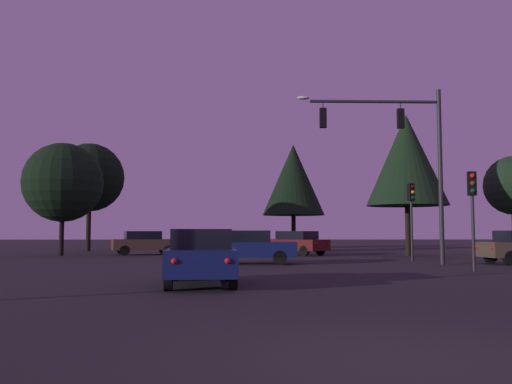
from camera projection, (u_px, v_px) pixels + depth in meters
The scene contains 12 objects.
ground_plane at pixel (271, 258), 30.52m from camera, with size 168.00×168.00×0.00m, color black.
traffic_signal_mast_arm at pixel (402, 144), 25.09m from camera, with size 6.59×0.37×7.96m.
traffic_light_corner_left at pixel (412, 206), 28.04m from camera, with size 0.37×0.39×3.92m.
traffic_light_corner_right at pixel (472, 200), 20.59m from camera, with size 0.34×0.37×3.70m.
car_nearside_lane at pixel (201, 256), 15.07m from camera, with size 2.05×4.35×1.52m.
car_crossing_left at pixel (246, 246), 25.19m from camera, with size 4.69×1.98×1.52m.
car_far_lane at pixel (296, 243), 34.94m from camera, with size 4.21×4.28×1.52m.
car_parked_lot at pixel (144, 242), 35.60m from camera, with size 4.50×3.03×1.52m.
tree_left_far at pixel (63, 183), 34.45m from camera, with size 4.93×4.93×7.01m.
tree_center_horizon at pixel (293, 180), 44.41m from camera, with size 4.97×4.97×8.53m.
tree_right_cluster at pixel (90, 178), 43.56m from camera, with size 5.38×5.38×8.45m.
tree_lot_edge at pixel (407, 160), 34.33m from camera, with size 5.02×5.02×8.80m.
Camera 1 is at (-1.79, -6.17, 1.43)m, focal length 38.85 mm.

